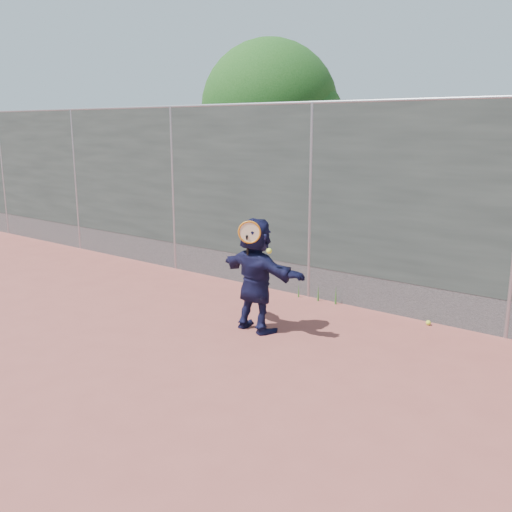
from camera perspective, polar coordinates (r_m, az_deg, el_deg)
The scene contains 7 objects.
ground at distance 6.67m, azimuth -11.41°, elevation -10.91°, with size 80.00×80.00×0.00m, color #9E4C42.
player at distance 7.46m, azimuth 0.00°, elevation -1.89°, with size 1.41×0.45×1.52m, color #151639.
ball_ground at distance 8.19m, azimuth 16.85°, elevation -6.41°, with size 0.07×0.07×0.07m, color #D3E332.
fence at distance 8.85m, azimuth 5.49°, elevation 5.83°, with size 20.00×0.06×3.03m.
swing_action at distance 7.14m, azimuth -0.48°, elevation 2.07°, with size 0.47×0.17×0.51m.
tree_left at distance 12.91m, azimuth 2.07°, elevation 14.11°, with size 3.15×3.00×4.53m.
weed_clump at distance 8.90m, azimuth 6.50°, elevation -3.70°, with size 0.68×0.07×0.30m.
Camera 1 is at (4.68, -3.94, 2.66)m, focal length 40.00 mm.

